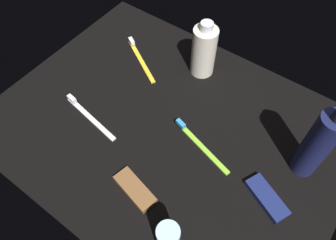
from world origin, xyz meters
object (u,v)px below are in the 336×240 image
object	(u,v)px
bodywash_bottle	(204,51)
deodorant_stick	(168,240)
toothbrush_lime	(198,143)
toothbrush_yellow	(140,57)
snack_bar_brown	(135,189)
snack_bar_navy	(267,198)
lotion_bottle	(317,145)
toothbrush_white	(88,115)

from	to	relation	value
bodywash_bottle	deodorant_stick	world-z (taller)	bodywash_bottle
toothbrush_lime	toothbrush_yellow	world-z (taller)	same
bodywash_bottle	snack_bar_brown	world-z (taller)	bodywash_bottle
snack_bar_navy	toothbrush_yellow	bearing A→B (deg)	-174.65
deodorant_stick	toothbrush_lime	world-z (taller)	deodorant_stick
lotion_bottle	deodorant_stick	distance (cm)	35.32
toothbrush_lime	snack_bar_navy	world-z (taller)	toothbrush_lime
toothbrush_lime	snack_bar_navy	size ratio (longest dim) A/B	1.70
deodorant_stick	toothbrush_yellow	distance (cm)	52.43
bodywash_bottle	lotion_bottle	bearing A→B (deg)	-18.89
toothbrush_lime	snack_bar_brown	xyz separation A→B (cm)	(-4.74, -17.64, 0.14)
bodywash_bottle	snack_bar_navy	bearing A→B (deg)	-36.96
toothbrush_white	lotion_bottle	bearing A→B (deg)	20.51
snack_bar_brown	snack_bar_navy	world-z (taller)	same
snack_bar_brown	toothbrush_white	bearing A→B (deg)	171.62
deodorant_stick	toothbrush_lime	distance (cm)	24.53
deodorant_stick	toothbrush_lime	bearing A→B (deg)	108.94
bodywash_bottle	toothbrush_white	size ratio (longest dim) A/B	0.90
lotion_bottle	deodorant_stick	world-z (taller)	lotion_bottle
toothbrush_yellow	lotion_bottle	bearing A→B (deg)	-5.69
snack_bar_navy	toothbrush_white	bearing A→B (deg)	-147.25
toothbrush_lime	snack_bar_brown	world-z (taller)	toothbrush_lime
toothbrush_white	snack_bar_brown	distance (cm)	23.67
deodorant_stick	lotion_bottle	bearing A→B (deg)	65.84
deodorant_stick	toothbrush_yellow	bearing A→B (deg)	134.82
toothbrush_yellow	snack_bar_brown	world-z (taller)	toothbrush_yellow
snack_bar_navy	bodywash_bottle	bearing A→B (deg)	167.79
deodorant_stick	toothbrush_yellow	xyz separation A→B (cm)	(-36.82, 37.05, -4.44)
lotion_bottle	toothbrush_lime	distance (cm)	25.60
toothbrush_white	snack_bar_navy	xyz separation A→B (cm)	(46.02, 6.46, 0.14)
toothbrush_lime	snack_bar_brown	distance (cm)	18.27
deodorant_stick	toothbrush_white	world-z (taller)	deodorant_stick
toothbrush_lime	bodywash_bottle	bearing A→B (deg)	120.37
bodywash_bottle	snack_bar_brown	bearing A→B (deg)	-78.97
toothbrush_white	snack_bar_navy	size ratio (longest dim) A/B	1.73
deodorant_stick	toothbrush_white	distance (cm)	37.52
toothbrush_lime	snack_bar_navy	bearing A→B (deg)	-8.11
bodywash_bottle	toothbrush_white	world-z (taller)	bodywash_bottle
lotion_bottle	toothbrush_yellow	size ratio (longest dim) A/B	1.33
lotion_bottle	toothbrush_yellow	bearing A→B (deg)	174.31
snack_bar_brown	lotion_bottle	bearing A→B (deg)	57.41
bodywash_bottle	deodorant_stick	bearing A→B (deg)	-65.33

